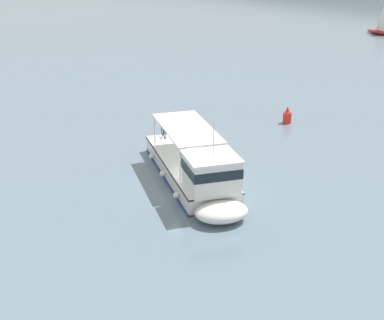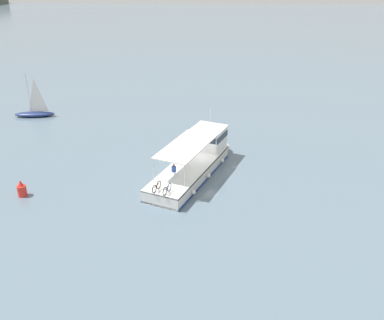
% 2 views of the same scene
% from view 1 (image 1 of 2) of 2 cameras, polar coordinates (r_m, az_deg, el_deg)
% --- Properties ---
extents(ground_plane, '(400.00, 400.00, 0.00)m').
position_cam_1_polar(ground_plane, '(34.15, 0.22, -3.32)').
color(ground_plane, slate).
extents(ferry_main, '(12.94, 7.65, 5.32)m').
position_cam_1_polar(ferry_main, '(34.50, 0.48, -1.20)').
color(ferry_main, white).
rests_on(ferry_main, ground).
extents(sailboat_far_right, '(4.98, 2.29, 5.40)m').
position_cam_1_polar(sailboat_far_right, '(93.48, 18.24, 12.20)').
color(sailboat_far_right, maroon).
rests_on(sailboat_far_right, ground).
extents(channel_buoy, '(0.70, 0.70, 1.40)m').
position_cam_1_polar(channel_buoy, '(47.18, 9.52, 4.35)').
color(channel_buoy, red).
rests_on(channel_buoy, ground).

